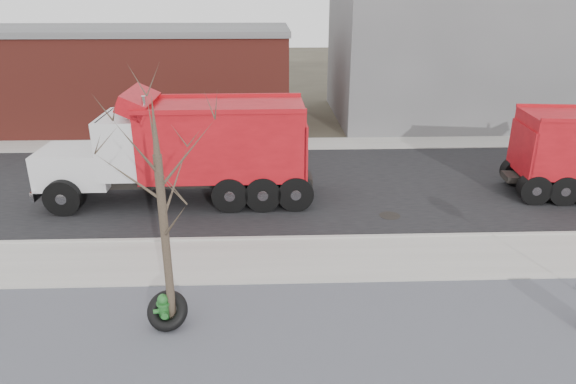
{
  "coord_description": "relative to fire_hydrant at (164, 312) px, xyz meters",
  "views": [
    {
      "loc": [
        -0.97,
        -12.35,
        6.97
      ],
      "look_at": [
        -0.46,
        1.96,
        1.4
      ],
      "focal_mm": 32.0,
      "sensor_mm": 36.0,
      "label": 1
    }
  ],
  "objects": [
    {
      "name": "gravel_verge",
      "position": [
        3.37,
        -0.85,
        -0.37
      ],
      "size": [
        60.0,
        5.0,
        0.03
      ],
      "primitive_type": "cube",
      "color": "slate",
      "rests_on": "ground"
    },
    {
      "name": "truck_tire",
      "position": [
        0.07,
        0.01,
        0.02
      ],
      "size": [
        1.02,
        0.93,
        0.85
      ],
      "color": "black",
      "rests_on": "ground"
    },
    {
      "name": "far_sidewalk",
      "position": [
        3.37,
        14.65,
        -0.35
      ],
      "size": [
        60.0,
        2.0,
        0.06
      ],
      "primitive_type": "cube",
      "color": "#9E9B93",
      "rests_on": "ground"
    },
    {
      "name": "building_brick",
      "position": [
        -6.63,
        19.65,
        2.27
      ],
      "size": [
        20.2,
        8.2,
        5.3
      ],
      "color": "maroon",
      "rests_on": "ground"
    },
    {
      "name": "fire_hydrant",
      "position": [
        0.0,
        0.0,
        0.0
      ],
      "size": [
        0.47,
        0.46,
        0.83
      ],
      "rotation": [
        0.0,
        0.0,
        0.25
      ],
      "color": "#2D772F",
      "rests_on": "ground"
    },
    {
      "name": "ground",
      "position": [
        3.37,
        2.65,
        -0.38
      ],
      "size": [
        120.0,
        120.0,
        0.0
      ],
      "primitive_type": "plane",
      "color": "#383328",
      "rests_on": "ground"
    },
    {
      "name": "building_grey",
      "position": [
        12.37,
        20.65,
        3.62
      ],
      "size": [
        12.0,
        10.0,
        8.0
      ],
      "color": "slate",
      "rests_on": "ground"
    },
    {
      "name": "road",
      "position": [
        3.37,
        8.95,
        -0.37
      ],
      "size": [
        60.0,
        9.4,
        0.02
      ],
      "primitive_type": "cube",
      "color": "black",
      "rests_on": "ground"
    },
    {
      "name": "bare_tree",
      "position": [
        0.17,
        0.05,
        2.92
      ],
      "size": [
        3.2,
        3.2,
        5.2
      ],
      "color": "#382D23",
      "rests_on": "ground"
    },
    {
      "name": "dump_truck_red_b",
      "position": [
        -0.47,
        7.57,
        1.62
      ],
      "size": [
        9.43,
        2.8,
        3.94
      ],
      "rotation": [
        0.0,
        0.0,
        3.15
      ],
      "color": "black",
      "rests_on": "ground"
    },
    {
      "name": "curb",
      "position": [
        3.37,
        4.2,
        -0.33
      ],
      "size": [
        60.0,
        0.15,
        0.11
      ],
      "primitive_type": "cube",
      "color": "#9E9B93",
      "rests_on": "ground"
    },
    {
      "name": "sidewalk",
      "position": [
        3.37,
        2.9,
        -0.35
      ],
      "size": [
        60.0,
        2.5,
        0.06
      ],
      "primitive_type": "cube",
      "color": "#9E9B93",
      "rests_on": "ground"
    }
  ]
}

